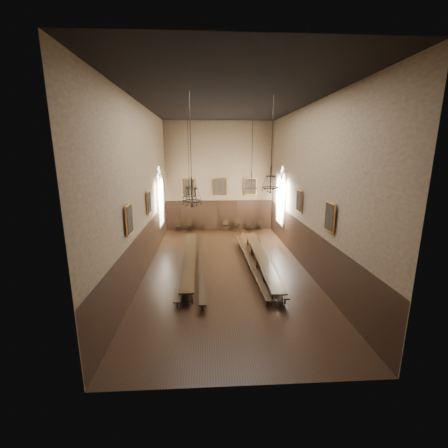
{
  "coord_description": "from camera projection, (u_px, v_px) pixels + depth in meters",
  "views": [
    {
      "loc": [
        -1.05,
        -16.17,
        6.46
      ],
      "look_at": [
        -0.04,
        1.5,
        2.25
      ],
      "focal_mm": 24.0,
      "sensor_mm": 36.0,
      "label": 1
    }
  ],
  "objects": [
    {
      "name": "portrait_right_1",
      "position": [
        330.0,
        217.0,
        13.25
      ],
      "size": [
        0.12,
        1.0,
        1.3
      ],
      "color": "orange",
      "rests_on": "wall_right"
    },
    {
      "name": "bench_right_outer",
      "position": [
        270.0,
        263.0,
        17.28
      ],
      "size": [
        0.78,
        9.34,
        0.42
      ],
      "rotation": [
        0.0,
        0.0,
        -0.05
      ],
      "color": "black",
      "rests_on": "floor"
    },
    {
      "name": "chandelier_front_right",
      "position": [
        271.0,
        181.0,
        14.23
      ],
      "size": [
        0.83,
        0.83,
        4.3
      ],
      "color": "black",
      "rests_on": "ceiling"
    },
    {
      "name": "wall_right",
      "position": [
        308.0,
        189.0,
        16.47
      ],
      "size": [
        0.02,
        18.0,
        9.0
      ],
      "primitive_type": "cube",
      "color": "#7A644B",
      "rests_on": "ground"
    },
    {
      "name": "wainscot_panelling",
      "position": [
        226.0,
        247.0,
        16.97
      ],
      "size": [
        9.0,
        18.0,
        2.5
      ],
      "primitive_type": null,
      "color": "black",
      "rests_on": "floor"
    },
    {
      "name": "wall_back",
      "position": [
        219.0,
        177.0,
        24.97
      ],
      "size": [
        9.0,
        0.02,
        9.0
      ],
      "primitive_type": "cube",
      "color": "#7A644B",
      "rests_on": "ground"
    },
    {
      "name": "bench_right_inner",
      "position": [
        250.0,
        263.0,
        17.26
      ],
      "size": [
        0.58,
        9.81,
        0.44
      ],
      "rotation": [
        0.0,
        0.0,
        0.03
      ],
      "color": "black",
      "rests_on": "floor"
    },
    {
      "name": "portrait_left_0",
      "position": [
        149.0,
        202.0,
        17.13
      ],
      "size": [
        0.12,
        1.0,
        1.3
      ],
      "color": "orange",
      "rests_on": "wall_left"
    },
    {
      "name": "chair_1",
      "position": [
        189.0,
        228.0,
        25.31
      ],
      "size": [
        0.49,
        0.49,
        0.97
      ],
      "rotation": [
        0.0,
        0.0,
        -0.15
      ],
      "color": "black",
      "rests_on": "floor"
    },
    {
      "name": "wall_front",
      "position": [
        249.0,
        234.0,
        7.47
      ],
      "size": [
        9.0,
        0.02,
        9.0
      ],
      "primitive_type": "cube",
      "color": "#7A644B",
      "rests_on": "ground"
    },
    {
      "name": "chair_7",
      "position": [
        260.0,
        227.0,
        25.66
      ],
      "size": [
        0.46,
        0.46,
        0.87
      ],
      "rotation": [
        0.0,
        0.0,
        -0.2
      ],
      "color": "black",
      "rests_on": "floor"
    },
    {
      "name": "portrait_back_2",
      "position": [
        250.0,
        187.0,
        25.17
      ],
      "size": [
        1.1,
        0.12,
        1.4
      ],
      "color": "orange",
      "rests_on": "wall_back"
    },
    {
      "name": "window_right",
      "position": [
        281.0,
        195.0,
        22.06
      ],
      "size": [
        0.2,
        2.2,
        4.6
      ],
      "primitive_type": null,
      "color": "white",
      "rests_on": "wall_right"
    },
    {
      "name": "chandelier_front_left",
      "position": [
        192.0,
        194.0,
        13.65
      ],
      "size": [
        0.89,
        0.89,
        4.85
      ],
      "color": "black",
      "rests_on": "ceiling"
    },
    {
      "name": "chair_5",
      "position": [
        237.0,
        227.0,
        25.57
      ],
      "size": [
        0.48,
        0.48,
        1.04
      ],
      "rotation": [
        0.0,
        0.0,
        -0.03
      ],
      "color": "black",
      "rests_on": "floor"
    },
    {
      "name": "bench_left_inner",
      "position": [
        202.0,
        263.0,
        17.23
      ],
      "size": [
        0.55,
        10.57,
        0.48
      ],
      "rotation": [
        0.0,
        0.0,
        0.02
      ],
      "color": "black",
      "rests_on": "floor"
    },
    {
      "name": "table_right",
      "position": [
        261.0,
        262.0,
        17.19
      ],
      "size": [
        0.82,
        9.66,
        0.75
      ],
      "rotation": [
        0.0,
        0.0,
        -0.01
      ],
      "color": "black",
      "rests_on": "floor"
    },
    {
      "name": "portrait_left_1",
      "position": [
        129.0,
        219.0,
        12.76
      ],
      "size": [
        0.12,
        1.0,
        1.3
      ],
      "color": "orange",
      "rests_on": "wall_left"
    },
    {
      "name": "bench_left_outer",
      "position": [
        183.0,
        263.0,
        17.19
      ],
      "size": [
        0.47,
        9.87,
        0.44
      ],
      "rotation": [
        0.0,
        0.0,
        0.02
      ],
      "color": "black",
      "rests_on": "floor"
    },
    {
      "name": "ceiling",
      "position": [
        226.0,
        101.0,
        15.17
      ],
      "size": [
        9.0,
        18.0,
        0.02
      ],
      "primitive_type": "cube",
      "color": "black",
      "rests_on": "ground"
    },
    {
      "name": "portrait_back_1",
      "position": [
        219.0,
        187.0,
        25.03
      ],
      "size": [
        1.1,
        0.12,
        1.4
      ],
      "color": "orange",
      "rests_on": "wall_back"
    },
    {
      "name": "chandelier_back_right",
      "position": [
        251.0,
        183.0,
        18.83
      ],
      "size": [
        0.79,
        0.79,
        4.85
      ],
      "color": "black",
      "rests_on": "ceiling"
    },
    {
      "name": "wall_left",
      "position": [
        142.0,
        191.0,
        15.97
      ],
      "size": [
        0.02,
        18.0,
        9.0
      ],
      "primitive_type": "cube",
      "color": "#7A644B",
      "rests_on": "ground"
    },
    {
      "name": "chair_0",
      "position": [
        178.0,
        228.0,
        25.23
      ],
      "size": [
        0.47,
        0.47,
        0.97
      ],
      "rotation": [
        0.0,
        0.0,
        -0.1
      ],
      "color": "black",
      "rests_on": "floor"
    },
    {
      "name": "portrait_right_0",
      "position": [
        299.0,
        201.0,
        17.62
      ],
      "size": [
        0.12,
        1.0,
        1.3
      ],
      "color": "orange",
      "rests_on": "wall_right"
    },
    {
      "name": "floor",
      "position": [
        226.0,
        268.0,
        17.27
      ],
      "size": [
        9.0,
        18.0,
        0.02
      ],
      "primitive_type": "cube",
      "color": "black",
      "rests_on": "ground"
    },
    {
      "name": "chair_6",
      "position": [
        249.0,
        227.0,
        25.7
      ],
      "size": [
        0.42,
        0.42,
        0.88
      ],
      "rotation": [
        0.0,
        0.0,
        -0.09
      ],
      "color": "black",
      "rests_on": "floor"
    },
    {
      "name": "window_left",
      "position": [
        160.0,
        196.0,
        21.57
      ],
      "size": [
        0.2,
        2.2,
        4.6
      ],
      "primitive_type": null,
      "color": "white",
      "rests_on": "wall_left"
    },
    {
      "name": "table_left",
      "position": [
        190.0,
        262.0,
        17.17
      ],
      "size": [
        0.88,
        9.4,
        0.73
      ],
      "rotation": [
        0.0,
        0.0,
        0.02
      ],
      "color": "black",
      "rests_on": "floor"
    },
    {
      "name": "chair_2",
      "position": [
        201.0,
        227.0,
        25.43
      ],
      "size": [
        0.46,
        0.46,
        1.0
      ],
      "rotation": [
        0.0,
        0.0,
        -0.05
      ],
      "color": "black",
      "rests_on": "floor"
    },
    {
      "name": "portrait_back_0",
      "position": [
        188.0,
        187.0,
        24.88
      ],
      "size": [
        1.1,
        0.12,
        1.4
      ],
      "color": "orange",
      "rests_on": "wall_back"
    },
    {
      "name": "chandelier_back_left",
      "position": [
        189.0,
        190.0,
        19.0
      ],
      "size": [
        0.87,
        0.87,
        5.36
      ],
      "color": "black",
      "rests_on": "ceiling"
    },
    {
      "name": "chair_4",
      "position": [
        226.0,
        227.0,
        25.48
      ],
      "size": [
        0.49,
        0.49,
        0.91
      ],
      "rotation": [
        0.0,
        0.0,
        0.25
      ],
      "color": "black",
      "rests_on": "floor"
    }
  ]
}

